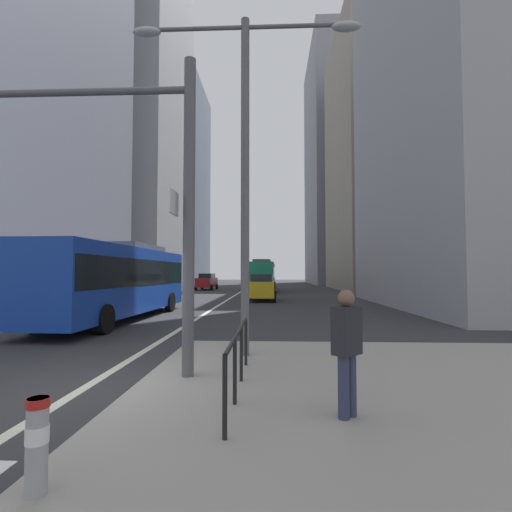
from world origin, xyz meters
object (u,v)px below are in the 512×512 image
object	(u,v)px
car_receding_near	(262,287)
bollard_left	(37,440)
street_lamp_post	(245,137)
city_bus_blue_oncoming	(119,278)
city_bus_red_receding	(263,275)
car_oncoming_mid	(207,281)
traffic_signal_gantry	(88,166)
pedestrian_waiting	(347,346)

from	to	relation	value
car_receding_near	bollard_left	world-z (taller)	car_receding_near
street_lamp_post	city_bus_blue_oncoming	bearing A→B (deg)	129.70
city_bus_red_receding	car_oncoming_mid	world-z (taller)	city_bus_red_receding
city_bus_red_receding	bollard_left	distance (m)	37.56
city_bus_blue_oncoming	bollard_left	size ratio (longest dim) A/B	13.84
traffic_signal_gantry	street_lamp_post	size ratio (longest dim) A/B	0.75
city_bus_blue_oncoming	city_bus_red_receding	size ratio (longest dim) A/B	1.03
traffic_signal_gantry	street_lamp_post	distance (m)	3.58
city_bus_blue_oncoming	car_oncoming_mid	xyz separation A→B (m)	(-1.10, 28.17, -0.85)
street_lamp_post	bollard_left	world-z (taller)	street_lamp_post
car_receding_near	bollard_left	size ratio (longest dim) A/B	5.11
city_bus_red_receding	traffic_signal_gantry	xyz separation A→B (m)	(-2.47, -33.85, 2.26)
pedestrian_waiting	street_lamp_post	bearing A→B (deg)	114.21
traffic_signal_gantry	bollard_left	world-z (taller)	traffic_signal_gantry
bollard_left	pedestrian_waiting	bearing A→B (deg)	31.24
street_lamp_post	bollard_left	bearing A→B (deg)	-104.45
traffic_signal_gantry	pedestrian_waiting	world-z (taller)	traffic_signal_gantry
traffic_signal_gantry	bollard_left	size ratio (longest dim) A/B	7.31
city_bus_red_receding	bollard_left	bearing A→B (deg)	-91.53
car_receding_near	pedestrian_waiting	world-z (taller)	car_receding_near
car_oncoming_mid	traffic_signal_gantry	size ratio (longest dim) A/B	0.76
street_lamp_post	car_receding_near	bearing A→B (deg)	90.33
car_oncoming_mid	car_receding_near	world-z (taller)	same
bollard_left	pedestrian_waiting	world-z (taller)	pedestrian_waiting
car_oncoming_mid	street_lamp_post	world-z (taller)	street_lamp_post
city_bus_red_receding	street_lamp_post	distance (m)	32.26
car_receding_near	pedestrian_waiting	distance (m)	22.11
car_receding_near	pedestrian_waiting	bearing A→B (deg)	-85.50
pedestrian_waiting	traffic_signal_gantry	bearing A→B (deg)	157.82
bollard_left	city_bus_red_receding	bearing A→B (deg)	88.47
street_lamp_post	pedestrian_waiting	bearing A→B (deg)	-65.79
city_bus_red_receding	car_receding_near	distance (m)	13.67
car_oncoming_mid	pedestrian_waiting	distance (m)	40.08
car_receding_near	street_lamp_post	distance (m)	18.92
car_oncoming_mid	bollard_left	world-z (taller)	car_oncoming_mid
car_receding_near	traffic_signal_gantry	distance (m)	20.63
street_lamp_post	pedestrian_waiting	size ratio (longest dim) A/B	4.75
city_bus_blue_oncoming	traffic_signal_gantry	bearing A→B (deg)	-70.62
car_oncoming_mid	street_lamp_post	distance (m)	36.46
city_bus_red_receding	bollard_left	size ratio (longest dim) A/B	13.50
traffic_signal_gantry	pedestrian_waiting	bearing A→B (deg)	-22.18
city_bus_blue_oncoming	pedestrian_waiting	bearing A→B (deg)	-54.84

